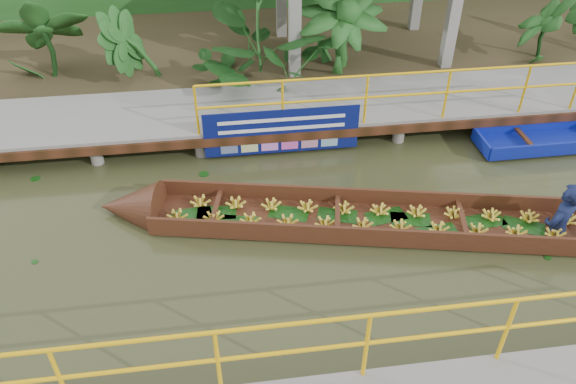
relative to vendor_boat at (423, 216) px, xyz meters
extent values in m
plane|color=#31361B|center=(-2.60, 0.01, -0.26)|extent=(80.00, 80.00, 0.00)
cube|color=#2E2617|center=(-2.60, 7.51, -0.04)|extent=(30.00, 8.00, 0.45)
cube|color=gray|center=(-2.60, 3.51, 0.24)|extent=(16.00, 2.00, 0.15)
cube|color=#311C0D|center=(-2.60, 2.51, 0.16)|extent=(16.00, 0.12, 0.18)
cylinder|color=yellow|center=(0.15, 2.56, 1.31)|extent=(7.50, 0.05, 0.05)
cylinder|color=yellow|center=(0.15, 2.56, 0.86)|extent=(7.50, 0.05, 0.05)
cylinder|color=yellow|center=(0.15, 2.56, 0.81)|extent=(0.05, 0.05, 1.00)
cylinder|color=gray|center=(-6.60, 2.71, -0.04)|extent=(0.24, 0.24, 0.55)
cylinder|color=gray|center=(-6.60, 4.31, -0.04)|extent=(0.24, 0.24, 0.55)
cylinder|color=gray|center=(-4.60, 2.71, -0.04)|extent=(0.24, 0.24, 0.55)
cylinder|color=gray|center=(-4.60, 4.31, -0.04)|extent=(0.24, 0.24, 0.55)
cylinder|color=gray|center=(-2.60, 2.71, -0.04)|extent=(0.24, 0.24, 0.55)
cylinder|color=gray|center=(-2.60, 4.31, -0.04)|extent=(0.24, 0.24, 0.55)
cylinder|color=gray|center=(-0.60, 2.71, -0.04)|extent=(0.24, 0.24, 0.55)
cylinder|color=gray|center=(-0.60, 4.31, -0.04)|extent=(0.24, 0.24, 0.55)
cylinder|color=gray|center=(1.40, 2.71, -0.04)|extent=(0.24, 0.24, 0.55)
cylinder|color=gray|center=(1.40, 4.31, -0.04)|extent=(0.24, 0.24, 0.55)
cylinder|color=gray|center=(3.40, 2.71, -0.04)|extent=(0.24, 0.24, 0.55)
cylinder|color=gray|center=(3.40, 4.31, -0.04)|extent=(0.24, 0.24, 0.55)
cylinder|color=gray|center=(-2.60, 2.71, -0.04)|extent=(0.24, 0.24, 0.55)
cylinder|color=yellow|center=(-1.60, -3.04, 1.39)|extent=(10.00, 0.05, 0.05)
cylinder|color=yellow|center=(-1.60, -3.04, 0.94)|extent=(10.00, 0.05, 0.05)
cylinder|color=yellow|center=(-1.60, -3.04, 0.89)|extent=(0.05, 0.05, 1.00)
cube|color=gray|center=(-1.40, 5.11, 1.34)|extent=(0.25, 0.25, 2.80)
cube|color=gray|center=(2.20, 5.11, 1.34)|extent=(0.25, 0.25, 2.80)
cube|color=#391C0F|center=(-0.37, 0.08, -0.20)|extent=(8.22, 2.70, 0.06)
cube|color=#391C0F|center=(-0.26, 0.58, -0.06)|extent=(8.02, 1.76, 0.35)
cube|color=#391C0F|center=(-0.48, -0.42, -0.06)|extent=(8.02, 1.76, 0.35)
cone|color=#391C0F|center=(-4.82, 1.03, -0.12)|extent=(1.21, 1.17, 0.98)
imported|color=#10183B|center=(2.13, -0.45, 0.75)|extent=(0.80, 0.71, 1.84)
cube|color=#0D1B92|center=(3.26, 2.09, -0.17)|extent=(2.74, 0.83, 0.09)
cube|color=#0D1B92|center=(3.26, 2.50, -0.06)|extent=(2.73, 0.07, 0.27)
cube|color=#0D1B92|center=(3.27, 1.68, -0.06)|extent=(2.73, 0.07, 0.27)
cube|color=#0D1B92|center=(1.90, 2.08, -0.06)|extent=(0.06, 0.82, 0.27)
cube|color=#311C0D|center=(2.81, 2.09, -0.02)|extent=(0.10, 0.82, 0.05)
cube|color=#0B1459|center=(-2.02, 2.49, 0.29)|extent=(3.00, 0.03, 0.94)
cube|color=white|center=(-2.02, 2.47, 0.56)|extent=(2.43, 0.01, 0.07)
cube|color=white|center=(-2.02, 2.47, 0.36)|extent=(2.43, 0.01, 0.07)
imported|color=#194114|center=(-6.86, 5.31, 1.18)|extent=(1.58, 1.58, 1.97)
imported|color=#194114|center=(-4.86, 5.31, 1.18)|extent=(1.58, 1.58, 1.97)
imported|color=#194114|center=(-2.36, 5.31, 1.18)|extent=(1.58, 1.58, 1.97)
imported|color=#194114|center=(-0.36, 5.31, 1.18)|extent=(1.58, 1.58, 1.97)
imported|color=#194114|center=(4.64, 5.31, 1.18)|extent=(1.58, 1.58, 1.97)
camera|label=1|loc=(-3.15, -6.70, 5.90)|focal=35.00mm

